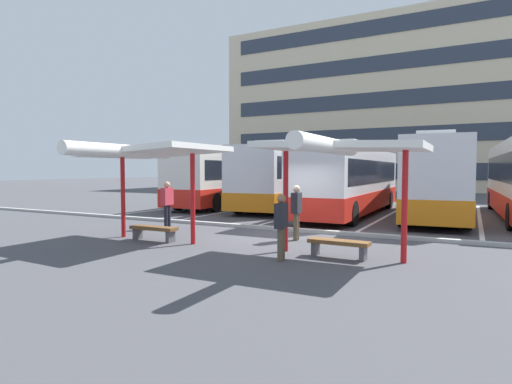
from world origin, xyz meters
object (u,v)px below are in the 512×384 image
object	(u,v)px
coach_bus_1	(283,178)
waiting_shelter_0	(149,153)
waiting_passenger_0	(167,201)
waiting_passenger_2	(296,208)
bench_0	(154,230)
waiting_shelter_1	(339,149)
coach_bus_3	(434,180)
bench_1	(339,245)
coach_bus_2	(352,182)
coach_bus_0	(231,179)
waiting_passenger_1	(281,223)

from	to	relation	value
coach_bus_1	waiting_shelter_0	distance (m)	11.99
waiting_passenger_0	waiting_passenger_2	world-z (taller)	waiting_passenger_0
bench_0	waiting_shelter_1	world-z (taller)	waiting_shelter_1
coach_bus_3	bench_1	world-z (taller)	coach_bus_3
waiting_passenger_2	bench_0	bearing A→B (deg)	-150.75
waiting_shelter_0	waiting_shelter_1	bearing A→B (deg)	3.04
waiting_passenger_0	coach_bus_2	bearing A→B (deg)	58.46
waiting_shelter_1	bench_1	xyz separation A→B (m)	(0.00, 0.09, -2.38)
coach_bus_0	waiting_shelter_0	xyz separation A→B (m)	(4.53, -12.20, 1.05)
coach_bus_2	waiting_passenger_2	size ratio (longest dim) A/B	6.85
coach_bus_2	bench_1	xyz separation A→B (m)	(2.37, -10.21, -1.29)
coach_bus_0	waiting_shelter_1	world-z (taller)	coach_bus_0
waiting_shelter_0	bench_1	xyz separation A→B (m)	(5.79, 0.39, -2.37)
coach_bus_0	coach_bus_2	distance (m)	8.11
coach_bus_3	waiting_passenger_1	bearing A→B (deg)	-102.25
waiting_shelter_1	coach_bus_0	bearing A→B (deg)	130.95
waiting_shelter_0	bench_1	world-z (taller)	waiting_shelter_0
coach_bus_1	coach_bus_2	size ratio (longest dim) A/B	0.89
coach_bus_2	coach_bus_1	bearing A→B (deg)	162.82
coach_bus_3	coach_bus_2	bearing A→B (deg)	-175.44
waiting_shelter_1	coach_bus_3	bearing A→B (deg)	82.69
bench_0	waiting_shelter_1	bearing A→B (deg)	1.59
coach_bus_3	waiting_shelter_1	world-z (taller)	coach_bus_3
coach_bus_1	waiting_passenger_0	world-z (taller)	coach_bus_1
coach_bus_0	bench_1	xyz separation A→B (m)	(10.32, -11.81, -1.32)
coach_bus_1	waiting_shelter_0	bearing A→B (deg)	-86.00
waiting_shelter_1	bench_1	size ratio (longest dim) A/B	2.81
waiting_passenger_1	coach_bus_0	bearing A→B (deg)	125.69
coach_bus_1	bench_1	bearing A→B (deg)	-60.09
waiting_passenger_1	bench_1	bearing A→B (deg)	40.75
coach_bus_0	waiting_passenger_1	world-z (taller)	coach_bus_0
waiting_shelter_0	waiting_shelter_1	xyz separation A→B (m)	(5.79, 0.31, 0.01)
waiting_passenger_0	waiting_passenger_1	world-z (taller)	waiting_passenger_0
waiting_passenger_1	waiting_passenger_2	distance (m)	3.00
bench_1	waiting_passenger_0	distance (m)	7.64
coach_bus_1	waiting_shelter_0	xyz separation A→B (m)	(0.83, -11.92, 0.97)
coach_bus_0	bench_1	world-z (taller)	coach_bus_0
waiting_passenger_0	waiting_shelter_0	bearing A→B (deg)	-60.03
waiting_shelter_0	waiting_passenger_1	bearing A→B (deg)	-7.15
bench_0	bench_1	distance (m)	5.80
waiting_passenger_2	waiting_shelter_0	bearing A→B (deg)	-149.12
coach_bus_2	bench_0	size ratio (longest dim) A/B	7.38
coach_bus_0	waiting_passenger_1	distance (m)	15.76
coach_bus_0	bench_0	size ratio (longest dim) A/B	6.92
waiting_shelter_0	coach_bus_3	bearing A→B (deg)	56.73
waiting_passenger_1	waiting_passenger_2	size ratio (longest dim) A/B	0.94
bench_0	waiting_passenger_2	bearing A→B (deg)	29.25
bench_1	waiting_passenger_2	size ratio (longest dim) A/B	0.90
bench_0	waiting_shelter_1	distance (m)	6.26
bench_1	coach_bus_2	bearing A→B (deg)	103.07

